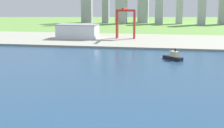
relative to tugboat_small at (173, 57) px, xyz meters
The scene contains 6 objects.
ground_plane 84.77m from the tugboat_small, 131.72° to the right, with size 2400.00×2400.00×0.00m, color #629242.
water_bay 135.54m from the tugboat_small, 114.58° to the right, with size 840.00×360.00×0.15m, color navy.
industrial_pier 138.76m from the tugboat_small, 113.97° to the left, with size 840.00×140.00×2.50m, color #9A9B8B.
tugboat_small is the anchor object (origin of this frame).
port_crane_red 151.97m from the tugboat_small, 115.00° to the left, with size 26.52×43.22×42.71m.
warehouse_main 180.08m from the tugboat_small, 135.73° to the left, with size 55.76×32.02×19.76m.
Camera 1 is at (49.08, 72.11, 55.88)m, focal length 49.70 mm.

